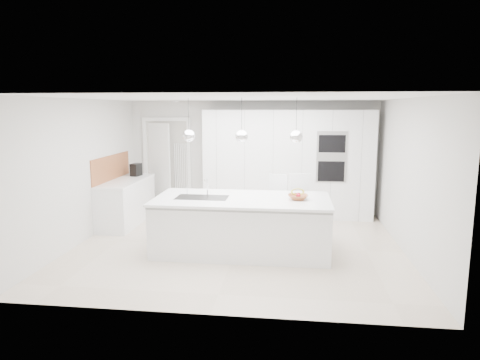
# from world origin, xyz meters

# --- Properties ---
(floor) EXTENTS (5.50, 5.50, 0.00)m
(floor) POSITION_xyz_m (0.00, 0.00, 0.00)
(floor) COLOR beige
(floor) RESTS_ON ground
(wall_back) EXTENTS (5.50, 0.00, 5.50)m
(wall_back) POSITION_xyz_m (0.00, 2.50, 1.25)
(wall_back) COLOR silver
(wall_back) RESTS_ON ground
(wall_left) EXTENTS (0.00, 5.00, 5.00)m
(wall_left) POSITION_xyz_m (-2.75, 0.00, 1.25)
(wall_left) COLOR silver
(wall_left) RESTS_ON ground
(ceiling) EXTENTS (5.50, 5.50, 0.00)m
(ceiling) POSITION_xyz_m (0.00, 0.00, 2.50)
(ceiling) COLOR white
(ceiling) RESTS_ON wall_back
(tall_cabinets) EXTENTS (3.60, 0.60, 2.30)m
(tall_cabinets) POSITION_xyz_m (0.80, 2.20, 1.15)
(tall_cabinets) COLOR white
(tall_cabinets) RESTS_ON floor
(oven_stack) EXTENTS (0.62, 0.04, 1.05)m
(oven_stack) POSITION_xyz_m (1.70, 1.89, 1.35)
(oven_stack) COLOR #A5A5A8
(oven_stack) RESTS_ON tall_cabinets
(doorway_frame) EXTENTS (1.11, 0.08, 2.13)m
(doorway_frame) POSITION_xyz_m (-1.95, 2.47, 1.02)
(doorway_frame) COLOR white
(doorway_frame) RESTS_ON floor
(hallway_door) EXTENTS (0.76, 0.38, 2.00)m
(hallway_door) POSITION_xyz_m (-2.20, 2.42, 1.00)
(hallway_door) COLOR white
(hallway_door) RESTS_ON floor
(radiator) EXTENTS (0.32, 0.04, 1.40)m
(radiator) POSITION_xyz_m (-1.63, 2.46, 0.85)
(radiator) COLOR white
(radiator) RESTS_ON floor
(left_base_cabinets) EXTENTS (0.60, 1.80, 0.86)m
(left_base_cabinets) POSITION_xyz_m (-2.45, 1.20, 0.43)
(left_base_cabinets) COLOR white
(left_base_cabinets) RESTS_ON floor
(left_worktop) EXTENTS (0.62, 1.82, 0.04)m
(left_worktop) POSITION_xyz_m (-2.45, 1.20, 0.88)
(left_worktop) COLOR white
(left_worktop) RESTS_ON left_base_cabinets
(oak_backsplash) EXTENTS (0.02, 1.80, 0.50)m
(oak_backsplash) POSITION_xyz_m (-2.74, 1.20, 1.15)
(oak_backsplash) COLOR #A8633B
(oak_backsplash) RESTS_ON wall_left
(island_base) EXTENTS (2.80, 1.20, 0.86)m
(island_base) POSITION_xyz_m (0.10, -0.30, 0.43)
(island_base) COLOR white
(island_base) RESTS_ON floor
(island_worktop) EXTENTS (2.84, 1.40, 0.04)m
(island_worktop) POSITION_xyz_m (0.10, -0.25, 0.88)
(island_worktop) COLOR white
(island_worktop) RESTS_ON island_base
(island_sink) EXTENTS (0.84, 0.44, 0.18)m
(island_sink) POSITION_xyz_m (-0.55, -0.30, 0.82)
(island_sink) COLOR #3F3F42
(island_sink) RESTS_ON island_worktop
(island_tap) EXTENTS (0.02, 0.02, 0.30)m
(island_tap) POSITION_xyz_m (-0.50, -0.10, 1.05)
(island_tap) COLOR white
(island_tap) RESTS_ON island_worktop
(pendant_left) EXTENTS (0.20, 0.20, 0.20)m
(pendant_left) POSITION_xyz_m (-0.75, -0.30, 1.90)
(pendant_left) COLOR white
(pendant_left) RESTS_ON ceiling
(pendant_mid) EXTENTS (0.20, 0.20, 0.20)m
(pendant_mid) POSITION_xyz_m (0.10, -0.30, 1.90)
(pendant_mid) COLOR white
(pendant_mid) RESTS_ON ceiling
(pendant_right) EXTENTS (0.20, 0.20, 0.20)m
(pendant_right) POSITION_xyz_m (0.95, -0.30, 1.90)
(pendant_right) COLOR white
(pendant_right) RESTS_ON ceiling
(fruit_bowl) EXTENTS (0.32, 0.32, 0.08)m
(fruit_bowl) POSITION_xyz_m (1.00, -0.27, 0.94)
(fruit_bowl) COLOR #A8633B
(fruit_bowl) RESTS_ON island_worktop
(espresso_machine) EXTENTS (0.21, 0.28, 0.27)m
(espresso_machine) POSITION_xyz_m (-2.43, 1.75, 1.03)
(espresso_machine) COLOR black
(espresso_machine) RESTS_ON left_worktop
(bar_stool_left) EXTENTS (0.49, 0.59, 1.13)m
(bar_stool_left) POSITION_xyz_m (0.65, 0.66, 0.56)
(bar_stool_left) COLOR white
(bar_stool_left) RESTS_ON floor
(bar_stool_right) EXTENTS (0.48, 0.60, 1.17)m
(bar_stool_right) POSITION_xyz_m (1.03, 0.52, 0.58)
(bar_stool_right) COLOR white
(bar_stool_right) RESTS_ON floor
(apple_a) EXTENTS (0.07, 0.07, 0.07)m
(apple_a) POSITION_xyz_m (1.00, -0.30, 0.97)
(apple_a) COLOR #B20F23
(apple_a) RESTS_ON fruit_bowl
(apple_b) EXTENTS (0.07, 0.07, 0.07)m
(apple_b) POSITION_xyz_m (1.00, -0.22, 0.97)
(apple_b) COLOR #B20F23
(apple_b) RESTS_ON fruit_bowl
(banana_bunch) EXTENTS (0.25, 0.18, 0.23)m
(banana_bunch) POSITION_xyz_m (0.99, -0.27, 1.02)
(banana_bunch) COLOR gold
(banana_bunch) RESTS_ON fruit_bowl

